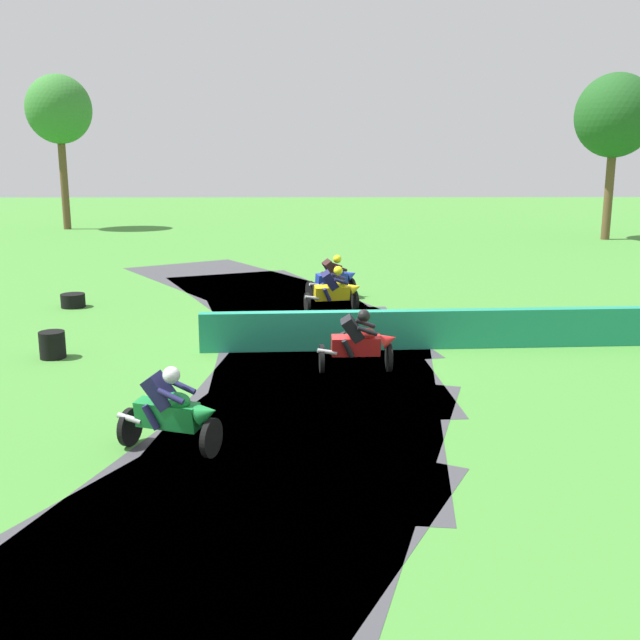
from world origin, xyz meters
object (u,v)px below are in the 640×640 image
at_px(tire_stack_mid_a, 52,345).
at_px(tire_stack_mid_b, 73,301).
at_px(motorcycle_lead_green, 172,411).
at_px(motorcycle_chase_red, 360,342).
at_px(motorcycle_fourth_blue, 334,278).
at_px(motorcycle_trailing_yellow, 335,290).
at_px(traffic_cone, 544,320).

xyz_separation_m(tire_stack_mid_a, tire_stack_mid_b, (-1.29, 5.57, -0.10)).
height_order(motorcycle_lead_green, motorcycle_chase_red, motorcycle_lead_green).
height_order(motorcycle_chase_red, motorcycle_fourth_blue, motorcycle_fourth_blue).
distance_m(motorcycle_chase_red, motorcycle_trailing_yellow, 5.95).
bearing_deg(tire_stack_mid_b, motorcycle_fourth_blue, 9.37).
distance_m(motorcycle_trailing_yellow, tire_stack_mid_b, 7.74).
height_order(motorcycle_lead_green, motorcycle_fourth_blue, motorcycle_lead_green).
xyz_separation_m(motorcycle_lead_green, motorcycle_fourth_blue, (2.80, 12.23, -0.00)).
relative_size(motorcycle_lead_green, motorcycle_fourth_blue, 0.99).
relative_size(motorcycle_lead_green, tire_stack_mid_b, 2.40).
bearing_deg(traffic_cone, tire_stack_mid_a, -166.70).
bearing_deg(tire_stack_mid_b, tire_stack_mid_a, -76.98).
relative_size(motorcycle_trailing_yellow, motorcycle_fourth_blue, 1.00).
xyz_separation_m(tire_stack_mid_b, traffic_cone, (13.06, -2.78, 0.02)).
relative_size(tire_stack_mid_a, tire_stack_mid_b, 0.85).
height_order(motorcycle_fourth_blue, tire_stack_mid_a, motorcycle_fourth_blue).
xyz_separation_m(motorcycle_chase_red, tire_stack_mid_a, (-6.73, 1.22, -0.35)).
xyz_separation_m(motorcycle_fourth_blue, tire_stack_mid_a, (-6.44, -6.84, -0.36)).
bearing_deg(motorcycle_lead_green, motorcycle_trailing_yellow, 74.75).
relative_size(motorcycle_fourth_blue, tire_stack_mid_a, 2.84).
bearing_deg(motorcycle_trailing_yellow, motorcycle_lead_green, -105.25).
height_order(motorcycle_trailing_yellow, tire_stack_mid_a, motorcycle_trailing_yellow).
bearing_deg(traffic_cone, tire_stack_mid_b, 167.97).
bearing_deg(motorcycle_trailing_yellow, motorcycle_fourth_blue, 88.83).
relative_size(motorcycle_chase_red, tire_stack_mid_a, 2.81).
relative_size(tire_stack_mid_b, traffic_cone, 1.60).
bearing_deg(motorcycle_trailing_yellow, motorcycle_chase_red, -86.79).
distance_m(motorcycle_lead_green, motorcycle_chase_red, 5.18).
xyz_separation_m(motorcycle_trailing_yellow, motorcycle_fourth_blue, (0.04, 2.12, 0.01)).
bearing_deg(motorcycle_fourth_blue, motorcycle_lead_green, -102.89).
height_order(tire_stack_mid_a, traffic_cone, tire_stack_mid_a).
bearing_deg(traffic_cone, motorcycle_lead_green, -134.89).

